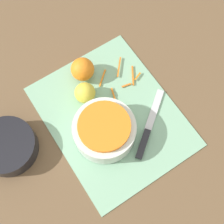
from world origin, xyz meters
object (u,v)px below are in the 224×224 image
object	(u,v)px
bowl_speckled	(104,130)
orange_left	(83,69)
lemon	(85,93)
knife	(146,135)
bowl_dark	(8,146)

from	to	relation	value
bowl_speckled	orange_left	xyz separation A→B (m)	(0.21, -0.05, -0.00)
bowl_speckled	lemon	world-z (taller)	bowl_speckled
bowl_speckled	knife	xyz separation A→B (m)	(-0.07, -0.10, -0.03)
bowl_speckled	bowl_dark	bearing A→B (deg)	65.72
bowl_speckled	bowl_dark	xyz separation A→B (m)	(0.12, 0.26, -0.02)
orange_left	bowl_speckled	bearing A→B (deg)	166.13
bowl_dark	orange_left	size ratio (longest dim) A/B	2.28
bowl_speckled	orange_left	bearing A→B (deg)	-13.87
bowl_dark	knife	size ratio (longest dim) A/B	0.85
knife	lemon	bearing A→B (deg)	74.79
orange_left	bowl_dark	bearing A→B (deg)	106.27
orange_left	lemon	bearing A→B (deg)	153.89
bowl_speckled	knife	world-z (taller)	bowl_speckled
knife	orange_left	xyz separation A→B (m)	(0.28, 0.05, 0.03)
bowl_speckled	bowl_dark	world-z (taller)	bowl_speckled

